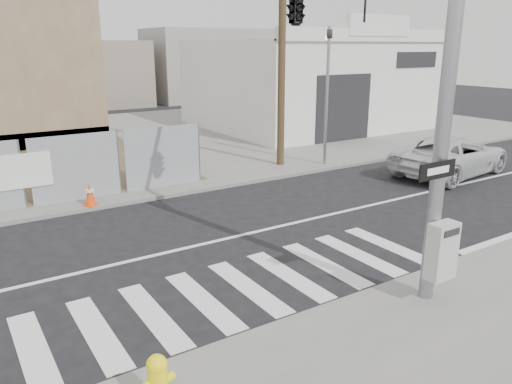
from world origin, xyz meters
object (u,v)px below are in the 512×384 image
fire_hydrant (158,381)px  suv (451,155)px  signal_pole (338,38)px  traffic_cone_d (90,194)px  auto_shop (311,83)px

fire_hydrant → suv: size_ratio=0.14×
fire_hydrant → suv: 15.25m
signal_pole → traffic_cone_d: bearing=121.0°
fire_hydrant → traffic_cone_d: fire_hydrant is taller
signal_pole → fire_hydrant: bearing=-152.2°
traffic_cone_d → signal_pole: bearing=-59.0°
fire_hydrant → signal_pole: bearing=7.5°
signal_pole → suv: signal_pole is taller
suv → fire_hydrant: bearing=105.9°
signal_pole → suv: (8.68, 3.17, -4.05)m
signal_pole → fire_hydrant: size_ratio=9.45×
auto_shop → fire_hydrant: bearing=-133.4°
signal_pole → traffic_cone_d: signal_pole is taller
auto_shop → signal_pole: bearing=-127.5°
fire_hydrant → auto_shop: bearing=26.3°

